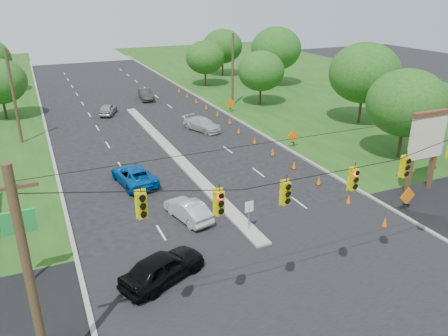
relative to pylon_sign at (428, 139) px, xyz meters
name	(u,v)px	position (x,y,z in m)	size (l,w,h in m)	color
ground	(303,287)	(-14.31, -6.20, -4.00)	(160.00, 160.00, 0.00)	black
grass_right	(425,120)	(15.69, 13.80, -4.00)	(40.00, 160.00, 0.06)	#1E4714
cross_street	(303,287)	(-14.31, -6.20, -4.00)	(160.00, 14.00, 0.02)	black
curb_left	(48,140)	(-24.41, 23.80, -4.00)	(0.25, 110.00, 0.16)	gray
curb_right	(232,117)	(-4.21, 23.80, -4.00)	(0.25, 110.00, 0.16)	gray
median	(173,154)	(-14.31, 14.80, -4.00)	(1.00, 34.00, 0.18)	gray
median_sign	(249,210)	(-14.31, -0.20, -2.54)	(0.55, 0.06, 2.05)	gray
signal_span	(323,208)	(-14.37, -7.20, 0.97)	(25.60, 0.32, 9.00)	#422D1C
utility_pole_far_left	(14,97)	(-26.81, 23.80, 0.50)	(0.28, 0.28, 9.00)	#422D1C
utility_pole_far_right	(233,70)	(-1.81, 28.80, 0.50)	(0.28, 0.28, 9.00)	#422D1C
pylon_sign	(428,139)	(0.00, 0.00, 0.00)	(5.90, 2.30, 6.12)	#59331E
cone_0	(385,222)	(-6.25, -3.20, -3.65)	(0.32, 0.32, 0.70)	#FF6800
cone_1	(349,199)	(-6.25, 0.30, -3.65)	(0.32, 0.32, 0.70)	#FF6800
cone_2	(319,181)	(-6.25, 3.80, -3.65)	(0.32, 0.32, 0.70)	#FF6800
cone_3	(294,165)	(-6.25, 7.30, -3.65)	(0.32, 0.32, 0.70)	#FF6800
cone_4	(273,152)	(-6.25, 10.80, -3.65)	(0.32, 0.32, 0.70)	#FF6800
cone_5	(255,140)	(-6.25, 14.30, -3.65)	(0.32, 0.32, 0.70)	#FF6800
cone_6	(239,130)	(-6.25, 17.80, -3.65)	(0.32, 0.32, 0.70)	#FF6800
cone_7	(230,121)	(-5.65, 21.30, -3.65)	(0.32, 0.32, 0.70)	#FF6800
cone_8	(217,114)	(-5.65, 24.80, -3.65)	(0.32, 0.32, 0.70)	#FF6800
cone_9	(206,107)	(-5.65, 28.30, -3.65)	(0.32, 0.32, 0.70)	#FF6800
cone_10	(196,101)	(-5.65, 31.80, -3.65)	(0.32, 0.32, 0.70)	#FF6800
cone_11	(187,95)	(-5.65, 35.30, -3.65)	(0.32, 0.32, 0.70)	#FF6800
cone_12	(179,90)	(-5.65, 38.80, -3.65)	(0.32, 0.32, 0.70)	#FF6800
work_sign_0	(407,197)	(-3.51, -2.20, -2.91)	(1.27, 0.58, 1.37)	black
work_sign_1	(293,137)	(-3.51, 11.80, -2.91)	(1.27, 0.58, 1.37)	black
work_sign_2	(230,104)	(-3.51, 25.80, -2.91)	(1.27, 0.58, 1.37)	black
tree_7	(407,103)	(3.69, 5.80, 0.96)	(6.72, 6.72, 7.84)	black
tree_8	(364,73)	(7.69, 15.80, 1.58)	(7.56, 7.56, 8.82)	black
tree_9	(261,71)	(1.69, 27.80, 0.34)	(5.88, 5.88, 6.86)	black
tree_10	(276,49)	(9.69, 37.80, 1.58)	(7.56, 7.56, 8.82)	black
tree_11	(223,46)	(5.69, 48.80, 0.96)	(6.72, 6.72, 7.84)	black
tree_12	(205,57)	(-0.31, 41.80, 0.34)	(5.88, 5.88, 6.86)	black
black_sedan	(163,267)	(-20.55, -2.80, -3.20)	(1.89, 4.71, 1.60)	black
white_sedan	(188,210)	(-17.19, 2.82, -3.33)	(1.41, 4.04, 1.33)	#B4B2B2
blue_pickup	(134,175)	(-19.07, 9.79, -3.29)	(2.35, 5.09, 1.42)	#024DA3
silver_car_far	(202,124)	(-9.27, 20.46, -3.32)	(1.91, 4.70, 1.36)	#B4B4B4
silver_car_oncoming	(108,109)	(-17.23, 30.94, -3.35)	(1.55, 3.85, 1.31)	gray
dark_car_receding	(146,94)	(-11.12, 36.59, -3.27)	(1.55, 4.44, 1.46)	#272323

